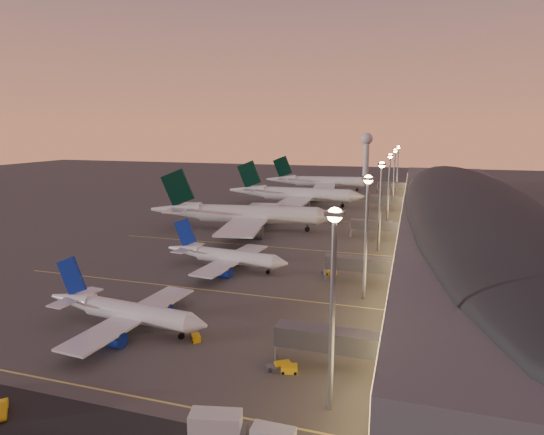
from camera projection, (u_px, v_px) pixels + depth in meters
The scene contains 17 objects.
ground at pixel (207, 282), 105.46m from camera, with size 700.00×700.00×0.00m, color #3F3C3A.
airliner_narrow_south at pixel (125, 311), 80.38m from camera, with size 33.74×30.23×12.05m.
airliner_narrow_north at pixel (225, 256), 115.14m from camera, with size 34.22×30.73×12.21m.
airliner_wide_near at pixel (242, 214), 159.57m from camera, with size 66.66×61.35×21.35m.
airliner_wide_mid at pixel (295, 194), 210.88m from camera, with size 64.09×58.19×20.55m.
airliner_wide_far at pixel (320, 182), 263.21m from camera, with size 62.27×57.28×19.94m.
terminal_building at pixel (464, 208), 153.77m from camera, with size 56.35×255.00×17.46m.
light_masts at pixel (386, 182), 152.61m from camera, with size 2.20×217.20×25.90m.
radar_tower at pixel (366, 147), 342.20m from camera, with size 9.00×9.00×32.50m.
service_lane at pixel (0, 433), 52.95m from camera, with size 260.00×16.00×0.01m.
lane_markings at pixel (261, 242), 142.97m from camera, with size 90.00×180.36×0.00m.
baggage_tug_a at pixel (286, 369), 66.07m from camera, with size 3.89×2.31×1.09m.
baggage_tug_b at pixel (280, 366), 66.83m from camera, with size 3.74×3.08×1.06m.
baggage_tug_c at pixel (330, 273), 110.58m from camera, with size 3.60×1.93×1.02m.
catering_truck_a at pixel (219, 428), 51.07m from camera, with size 6.77×3.77×3.60m.
baggage_tug_d at pixel (196, 337), 76.37m from camera, with size 2.97×3.35×0.97m.
service_van_b at pixel (0, 410), 56.15m from camera, with size 1.47×4.21×1.39m, color #EAB20F.
Camera 1 is at (44.37, -91.67, 34.73)m, focal length 30.00 mm.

